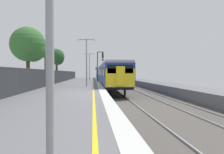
% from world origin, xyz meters
% --- Properties ---
extents(ground, '(17.40, 110.00, 1.21)m').
position_xyz_m(ground, '(2.64, 0.00, -0.61)').
color(ground, slate).
extents(commuter_train_at_platform, '(2.83, 61.08, 3.81)m').
position_xyz_m(commuter_train_at_platform, '(2.10, 34.57, 1.27)').
color(commuter_train_at_platform, navy).
rests_on(commuter_train_at_platform, ground).
extents(signal_gantry, '(1.10, 0.24, 4.93)m').
position_xyz_m(signal_gantry, '(0.62, 20.98, 3.08)').
color(signal_gantry, '#47474C').
rests_on(signal_gantry, ground).
extents(speed_limit_sign, '(0.59, 0.08, 2.44)m').
position_xyz_m(speed_limit_sign, '(0.25, 18.62, 1.56)').
color(speed_limit_sign, '#59595B').
rests_on(speed_limit_sign, ground).
extents(platform_lamp_mid, '(2.00, 0.20, 5.27)m').
position_xyz_m(platform_lamp_mid, '(-1.10, 9.15, 3.13)').
color(platform_lamp_mid, '#93999E').
rests_on(platform_lamp_mid, ground).
extents(platform_lamp_far, '(2.00, 0.20, 5.49)m').
position_xyz_m(platform_lamp_far, '(-1.10, 30.89, 3.25)').
color(platform_lamp_far, '#93999E').
rests_on(platform_lamp_far, ground).
extents(platform_back_fence, '(0.07, 99.00, 1.81)m').
position_xyz_m(platform_back_fence, '(-5.45, 0.00, 0.95)').
color(platform_back_fence, '#282B2D').
rests_on(platform_back_fence, ground).
extents(background_tree_left, '(3.06, 3.06, 7.04)m').
position_xyz_m(background_tree_left, '(-8.51, 23.20, 5.37)').
color(background_tree_left, '#473323').
rests_on(background_tree_left, ground).
extents(background_tree_centre, '(3.96, 3.94, 6.69)m').
position_xyz_m(background_tree_centre, '(-7.61, 10.32, 4.54)').
color(background_tree_centre, '#473323').
rests_on(background_tree_centre, ground).
extents(background_tree_right, '(3.13, 3.23, 6.21)m').
position_xyz_m(background_tree_right, '(-7.48, 29.56, 4.48)').
color(background_tree_right, '#473323').
rests_on(background_tree_right, ground).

